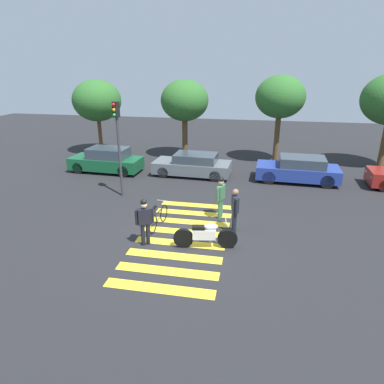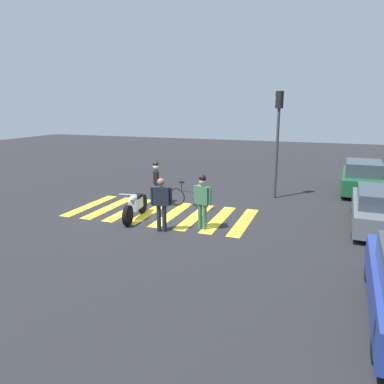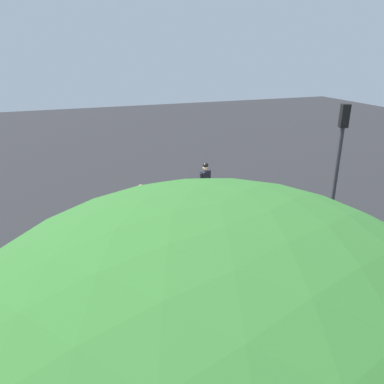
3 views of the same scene
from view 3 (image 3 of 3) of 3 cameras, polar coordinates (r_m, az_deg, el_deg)
ground_plane at (r=14.78m, az=-1.17°, el=-3.31°), size 60.00×60.00×0.00m
police_motorcycle at (r=14.85m, az=-5.34°, el=-1.29°), size 2.24×0.67×1.07m
leaning_bicycle at (r=14.42m, az=3.90°, el=-2.31°), size 0.46×1.80×1.02m
officer_on_foot at (r=15.46m, az=2.02°, el=1.82°), size 0.58×0.42×1.76m
officer_by_motorcycle at (r=13.16m, az=-7.61°, el=-1.91°), size 0.32×0.67×1.74m
pedestrian_bystander at (r=12.27m, az=-3.38°, el=-3.25°), size 0.33×0.66×1.81m
crosswalk_stripes at (r=14.78m, az=-1.17°, el=-3.30°), size 3.29×6.75×0.01m
car_grey_coupe at (r=9.25m, az=21.64°, el=-16.83°), size 4.50×2.05×1.30m
traffic_light_pole at (r=12.62m, az=21.31°, el=5.49°), size 0.31×0.36×4.52m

